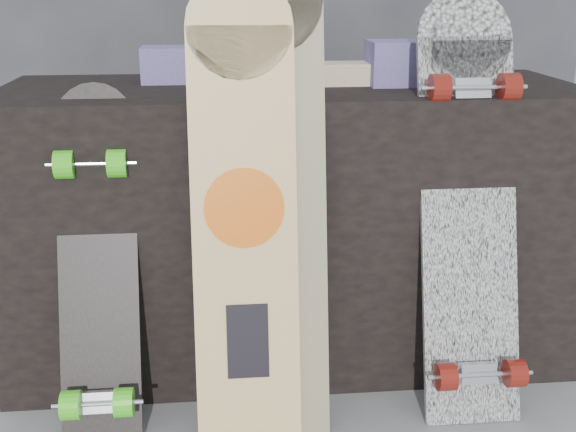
{
  "coord_description": "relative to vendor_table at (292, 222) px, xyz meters",
  "views": [
    {
      "loc": [
        -0.21,
        -1.5,
        1.08
      ],
      "look_at": [
        -0.04,
        0.2,
        0.52
      ],
      "focal_mm": 45.0,
      "sensor_mm": 36.0,
      "label": 1
    }
  ],
  "objects": [
    {
      "name": "vendor_table",
      "position": [
        0.0,
        0.0,
        0.0
      ],
      "size": [
        1.6,
        0.6,
        0.8
      ],
      "primitive_type": "cube",
      "color": "black",
      "rests_on": "ground"
    },
    {
      "name": "merch_box_purple",
      "position": [
        -0.33,
        0.09,
        0.45
      ],
      "size": [
        0.18,
        0.12,
        0.1
      ],
      "primitive_type": "cube",
      "color": "#423165",
      "rests_on": "vendor_table"
    },
    {
      "name": "merch_box_small",
      "position": [
        0.28,
        -0.02,
        0.46
      ],
      "size": [
        0.14,
        0.14,
        0.12
      ],
      "primitive_type": "cube",
      "color": "#423165",
      "rests_on": "vendor_table"
    },
    {
      "name": "merch_box_flat",
      "position": [
        0.11,
        0.01,
        0.43
      ],
      "size": [
        0.22,
        0.1,
        0.06
      ],
      "primitive_type": "cube",
      "color": "#D1B78C",
      "rests_on": "vendor_table"
    },
    {
      "name": "longboard_geisha",
      "position": [
        -0.15,
        -0.38,
        0.18
      ],
      "size": [
        0.25,
        0.25,
        1.1
      ],
      "rotation": [
        -0.21,
        0.0,
        0.0
      ],
      "color": "#C8BB87",
      "rests_on": "ground"
    },
    {
      "name": "longboard_celtic",
      "position": [
        -0.08,
        -0.35,
        0.22
      ],
      "size": [
        0.25,
        0.26,
        1.16
      ],
      "rotation": [
        -0.21,
        0.0,
        0.0
      ],
      "color": "beige",
      "rests_on": "ground"
    },
    {
      "name": "longboard_cascadia",
      "position": [
        0.42,
        -0.31,
        0.15
      ],
      "size": [
        0.25,
        0.38,
        1.06
      ],
      "rotation": [
        -0.29,
        0.0,
        0.0
      ],
      "color": "white",
      "rests_on": "ground"
    },
    {
      "name": "skateboard_dark",
      "position": [
        -0.51,
        -0.33,
        0.03
      ],
      "size": [
        0.19,
        0.36,
        0.84
      ],
      "rotation": [
        -0.34,
        0.0,
        0.0
      ],
      "color": "black",
      "rests_on": "ground"
    }
  ]
}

